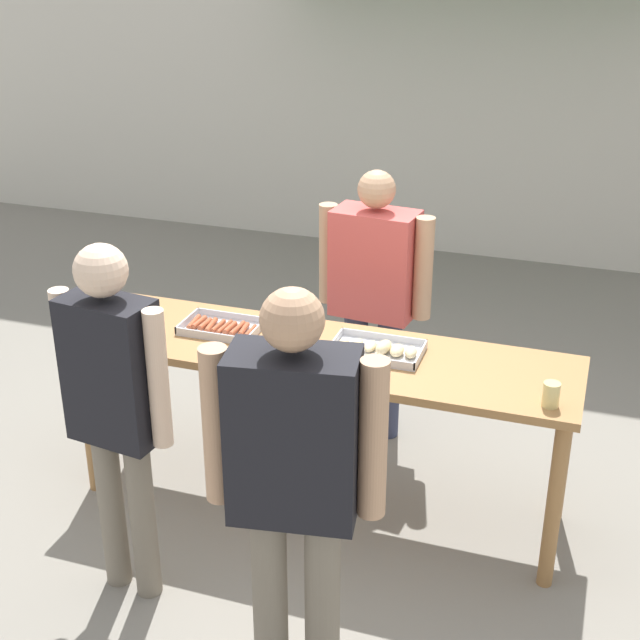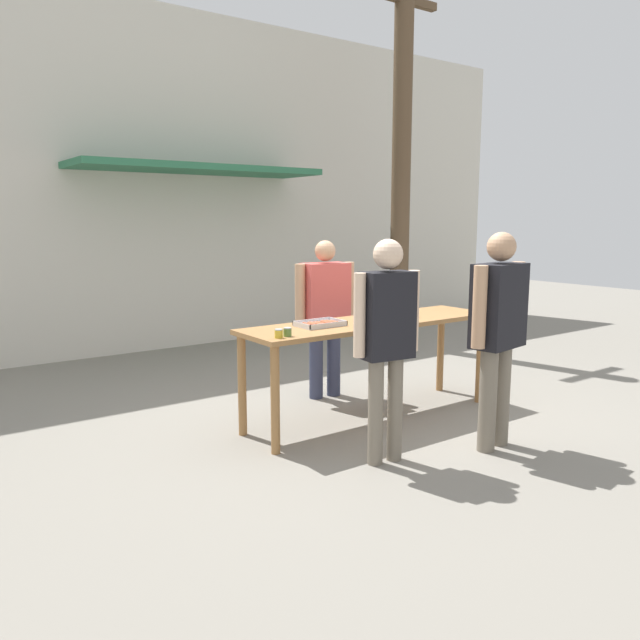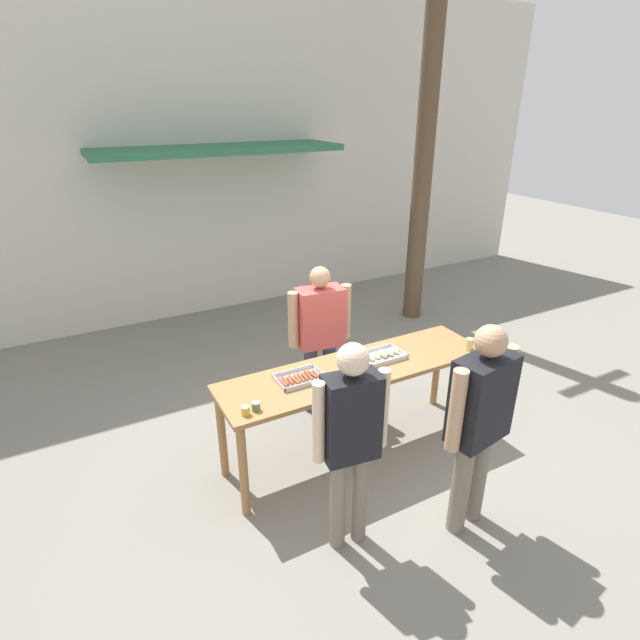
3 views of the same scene
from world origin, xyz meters
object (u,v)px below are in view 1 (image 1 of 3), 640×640
condiment_jar_mustard (95,329)px  condiment_jar_ketchup (112,330)px  beer_cup (551,395)px  person_customer_with_cup (294,469)px  food_tray_sausages (221,327)px  food_tray_buns (379,349)px  person_customer_holding_hotdog (114,395)px  person_server_behind_table (374,286)px

condiment_jar_mustard → condiment_jar_ketchup: same height
beer_cup → person_customer_with_cup: size_ratio=0.06×
food_tray_sausages → condiment_jar_ketchup: bearing=-153.4°
food_tray_buns → person_customer_holding_hotdog: size_ratio=0.26×
condiment_jar_ketchup → person_customer_with_cup: person_customer_with_cup is taller
beer_cup → person_server_behind_table: (-1.04, 0.98, -0.02)m
food_tray_sausages → person_customer_holding_hotdog: person_customer_holding_hotdog is taller
food_tray_sausages → beer_cup: bearing=-8.7°
food_tray_buns → condiment_jar_ketchup: 1.31m
condiment_jar_ketchup → person_server_behind_table: (1.06, 0.96, -0.00)m
condiment_jar_ketchup → person_customer_holding_hotdog: (0.41, -0.67, 0.06)m
person_customer_holding_hotdog → person_customer_with_cup: 0.92m
person_server_behind_table → food_tray_buns: bearing=-66.7°
person_customer_with_cup → condiment_jar_ketchup: bearing=-45.1°
person_server_behind_table → beer_cup: bearing=-37.2°
person_customer_with_cup → condiment_jar_mustard: bearing=-42.9°
food_tray_buns → person_server_behind_table: size_ratio=0.27×
food_tray_sausages → food_tray_buns: 0.81m
beer_cup → condiment_jar_mustard: bearing=-179.9°
person_server_behind_table → person_customer_with_cup: 1.92m
condiment_jar_mustard → person_server_behind_table: 1.51m
condiment_jar_mustard → person_server_behind_table: person_server_behind_table is taller
condiment_jar_mustard → beer_cup: 2.19m
food_tray_sausages → condiment_jar_mustard: (-0.56, -0.25, 0.02)m
food_tray_buns → person_server_behind_table: 0.76m
food_tray_sausages → condiment_jar_mustard: 0.61m
condiment_jar_mustard → condiment_jar_ketchup: 0.09m
food_tray_sausages → person_customer_holding_hotdog: bearing=-93.8°
food_tray_sausages → person_customer_holding_hotdog: 0.91m
condiment_jar_ketchup → person_server_behind_table: 1.43m
beer_cup → person_customer_holding_hotdog: size_ratio=0.07×
condiment_jar_mustard → food_tray_buns: bearing=10.4°
food_tray_buns → person_customer_with_cup: bearing=-89.5°
condiment_jar_ketchup → beer_cup: bearing=-0.3°
beer_cup → food_tray_sausages: bearing=171.3°
person_server_behind_table → condiment_jar_mustard: bearing=-133.4°
food_tray_sausages → person_customer_with_cup: size_ratio=0.23×
condiment_jar_ketchup → condiment_jar_mustard: bearing=-169.4°
food_tray_buns → person_customer_with_cup: (0.01, -1.18, 0.08)m
food_tray_buns → beer_cup: size_ratio=3.95×
food_tray_sausages → food_tray_buns: (0.81, 0.00, 0.01)m
condiment_jar_mustard → person_customer_holding_hotdog: (0.50, -0.65, 0.06)m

